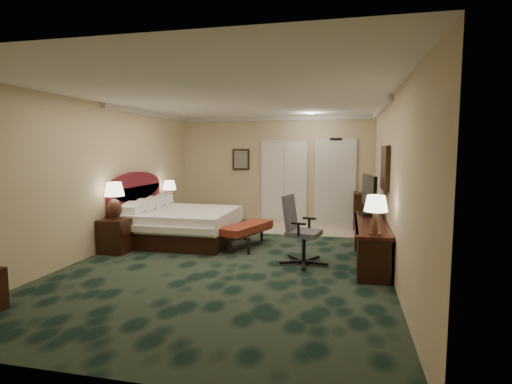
% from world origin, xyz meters
% --- Properties ---
extents(floor, '(5.00, 7.50, 0.00)m').
position_xyz_m(floor, '(0.00, 0.00, 0.00)').
color(floor, black).
rests_on(floor, ground).
extents(ceiling, '(5.00, 7.50, 0.00)m').
position_xyz_m(ceiling, '(0.00, 0.00, 2.70)').
color(ceiling, white).
rests_on(ceiling, wall_back).
extents(wall_back, '(5.00, 0.00, 2.70)m').
position_xyz_m(wall_back, '(0.00, 3.75, 1.35)').
color(wall_back, '#C4AF88').
rests_on(wall_back, ground).
extents(wall_front, '(5.00, 0.00, 2.70)m').
position_xyz_m(wall_front, '(0.00, -3.75, 1.35)').
color(wall_front, '#C4AF88').
rests_on(wall_front, ground).
extents(wall_left, '(0.00, 7.50, 2.70)m').
position_xyz_m(wall_left, '(-2.50, 0.00, 1.35)').
color(wall_left, '#C4AF88').
rests_on(wall_left, ground).
extents(wall_right, '(0.00, 7.50, 2.70)m').
position_xyz_m(wall_right, '(2.50, 0.00, 1.35)').
color(wall_right, '#C4AF88').
rests_on(wall_right, ground).
extents(crown_molding, '(5.00, 7.50, 0.10)m').
position_xyz_m(crown_molding, '(0.00, 0.00, 2.65)').
color(crown_molding, silver).
rests_on(crown_molding, wall_back).
extents(tile_patch, '(3.20, 1.70, 0.01)m').
position_xyz_m(tile_patch, '(0.90, 2.90, 0.01)').
color(tile_patch, beige).
rests_on(tile_patch, ground).
extents(headboard, '(0.12, 2.00, 1.40)m').
position_xyz_m(headboard, '(-2.44, 1.00, 0.70)').
color(headboard, '#4A0D16').
rests_on(headboard, ground).
extents(entry_door, '(1.02, 0.06, 2.18)m').
position_xyz_m(entry_door, '(1.55, 3.72, 1.05)').
color(entry_door, silver).
rests_on(entry_door, ground).
extents(closet_doors, '(1.20, 0.06, 2.10)m').
position_xyz_m(closet_doors, '(0.25, 3.71, 1.05)').
color(closet_doors, silver).
rests_on(closet_doors, ground).
extents(wall_art, '(0.45, 0.06, 0.55)m').
position_xyz_m(wall_art, '(-0.90, 3.71, 1.60)').
color(wall_art, slate).
rests_on(wall_art, wall_back).
extents(wall_mirror, '(0.05, 0.95, 0.75)m').
position_xyz_m(wall_mirror, '(2.46, 0.60, 1.55)').
color(wall_mirror, white).
rests_on(wall_mirror, wall_right).
extents(bed, '(2.02, 1.87, 0.64)m').
position_xyz_m(bed, '(-1.39, 0.98, 0.32)').
color(bed, white).
rests_on(bed, ground).
extents(nightstand_near, '(0.49, 0.56, 0.61)m').
position_xyz_m(nightstand_near, '(-2.24, -0.08, 0.31)').
color(nightstand_near, black).
rests_on(nightstand_near, ground).
extents(nightstand_far, '(0.43, 0.49, 0.54)m').
position_xyz_m(nightstand_far, '(-2.26, 2.27, 0.27)').
color(nightstand_far, black).
rests_on(nightstand_far, ground).
extents(lamp_near, '(0.39, 0.39, 0.67)m').
position_xyz_m(lamp_near, '(-2.25, -0.08, 0.94)').
color(lamp_near, '#311E11').
rests_on(lamp_near, nightstand_near).
extents(lamp_far, '(0.34, 0.34, 0.59)m').
position_xyz_m(lamp_far, '(-2.27, 2.26, 0.83)').
color(lamp_far, '#311E11').
rests_on(lamp_far, nightstand_far).
extents(bed_bench, '(0.84, 1.37, 0.44)m').
position_xyz_m(bed_bench, '(-0.02, 0.82, 0.22)').
color(bed_bench, maroon).
rests_on(bed_bench, ground).
extents(desk, '(0.50, 2.34, 0.67)m').
position_xyz_m(desk, '(2.23, 0.23, 0.34)').
color(desk, black).
rests_on(desk, ground).
extents(tv, '(0.23, 0.94, 0.73)m').
position_xyz_m(tv, '(2.23, 0.95, 1.04)').
color(tv, black).
rests_on(tv, desk).
extents(desk_lamp, '(0.35, 0.35, 0.57)m').
position_xyz_m(desk_lamp, '(2.23, -0.78, 0.96)').
color(desk_lamp, '#311E11').
rests_on(desk_lamp, desk).
extents(desk_chair, '(0.77, 0.74, 1.12)m').
position_xyz_m(desk_chair, '(1.18, -0.11, 0.56)').
color(desk_chair, '#46454F').
rests_on(desk_chair, ground).
extents(minibar, '(0.45, 0.80, 0.85)m').
position_xyz_m(minibar, '(2.23, 3.20, 0.42)').
color(minibar, black).
rests_on(minibar, ground).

